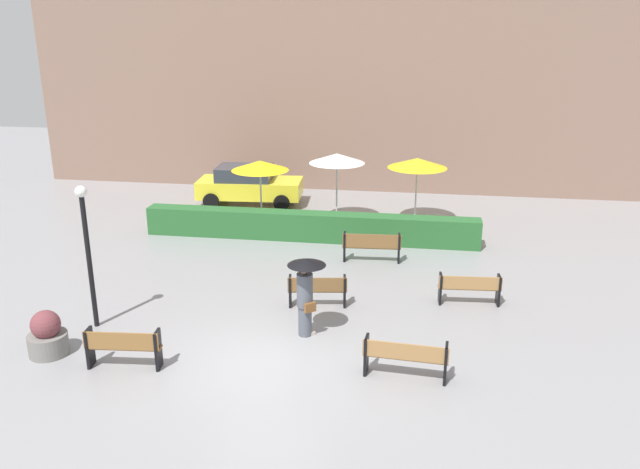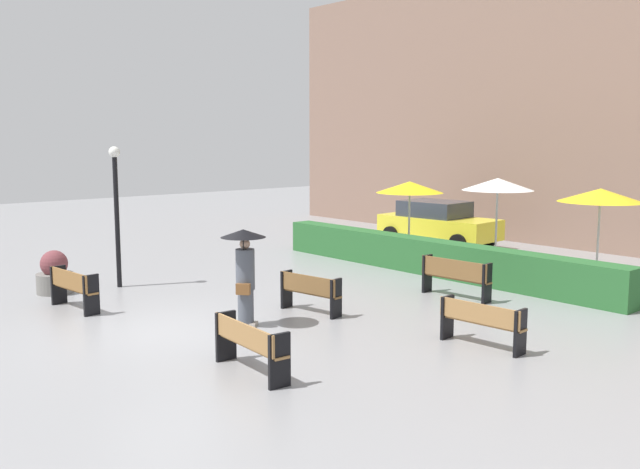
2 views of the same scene
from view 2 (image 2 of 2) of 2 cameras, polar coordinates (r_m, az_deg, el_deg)
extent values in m
plane|color=gray|center=(14.17, -12.35, -7.71)|extent=(60.00, 60.00, 0.00)
cube|color=#9E7242|center=(13.07, 13.18, -7.01)|extent=(1.65, 0.38, 0.04)
cube|color=#9E7242|center=(12.89, 12.85, -6.30)|extent=(1.64, 0.16, 0.35)
cube|color=black|center=(13.46, 10.37, -6.66)|extent=(0.09, 0.36, 0.83)
cube|color=black|center=(12.69, 16.06, -7.74)|extent=(0.09, 0.36, 0.83)
cube|color=#9E7242|center=(11.39, -5.58, -8.96)|extent=(1.79, 0.41, 0.04)
cube|color=#9E7242|center=(11.26, -6.29, -8.11)|extent=(1.78, 0.17, 0.36)
cube|color=black|center=(12.08, -7.71, -8.23)|extent=(0.09, 0.38, 0.85)
cube|color=black|center=(10.72, -3.34, -10.27)|extent=(0.09, 0.38, 0.85)
cube|color=olive|center=(16.35, -19.39, -4.19)|extent=(1.64, 0.40, 0.04)
cube|color=olive|center=(16.24, -19.89, -3.50)|extent=(1.62, 0.19, 0.40)
cube|color=black|center=(17.01, -20.59, -3.88)|extent=(0.09, 0.36, 0.89)
cube|color=black|center=(15.69, -18.20, -4.73)|extent=(0.09, 0.36, 0.89)
cube|color=brown|center=(16.89, 11.10, -3.52)|extent=(1.82, 0.35, 0.04)
cube|color=brown|center=(16.73, 10.85, -2.78)|extent=(1.81, 0.15, 0.44)
cube|color=black|center=(17.35, 8.76, -3.16)|extent=(0.08, 0.34, 0.93)
cube|color=black|center=(16.42, 13.49, -3.92)|extent=(0.08, 0.34, 0.93)
cube|color=brown|center=(15.16, -0.73, -4.79)|extent=(1.56, 0.46, 0.04)
cube|color=brown|center=(15.01, -1.07, -4.08)|extent=(1.54, 0.27, 0.38)
cube|color=black|center=(15.62, -2.75, -4.48)|extent=(0.11, 0.34, 0.84)
cube|color=black|center=(14.70, 1.32, -5.26)|extent=(0.11, 0.34, 0.84)
cylinder|color=#4C515B|center=(14.19, -6.09, -5.96)|extent=(0.32, 0.32, 0.76)
cube|color=#B2A599|center=(14.26, -5.84, -7.30)|extent=(0.41, 0.40, 0.08)
cylinder|color=#4C515B|center=(14.02, -6.14, -2.84)|extent=(0.38, 0.38, 0.82)
sphere|color=tan|center=(13.93, -6.17, -0.76)|extent=(0.21, 0.21, 0.21)
cube|color=brown|center=(13.88, -6.30, -4.47)|extent=(0.28, 0.25, 0.22)
cylinder|color=black|center=(13.88, -6.28, -1.74)|extent=(0.02, 0.02, 0.90)
cone|color=black|center=(13.81, -6.30, 0.10)|extent=(0.90, 0.90, 0.16)
cylinder|color=slate|center=(18.28, -20.85, -3.73)|extent=(0.87, 0.87, 0.49)
sphere|color=brown|center=(18.19, -20.92, -2.24)|extent=(0.65, 0.65, 0.65)
cylinder|color=black|center=(18.27, -16.26, 0.93)|extent=(0.12, 0.12, 3.30)
sphere|color=white|center=(18.15, -16.48, 6.49)|extent=(0.28, 0.28, 0.28)
cylinder|color=silver|center=(21.83, 7.30, 0.91)|extent=(0.06, 0.06, 2.26)
cone|color=yellow|center=(21.72, 7.35, 3.87)|extent=(2.07, 2.07, 0.35)
cylinder|color=silver|center=(20.76, 14.22, 0.63)|extent=(0.06, 0.06, 2.45)
cone|color=white|center=(20.64, 14.33, 4.01)|extent=(2.03, 2.03, 0.35)
cylinder|color=silver|center=(19.62, 21.79, -0.34)|extent=(0.06, 0.06, 2.29)
cone|color=yellow|center=(19.50, 21.96, 3.00)|extent=(2.16, 2.16, 0.35)
cube|color=#28602D|center=(19.63, 9.09, -1.83)|extent=(11.47, 0.70, 0.96)
cube|color=#846656|center=(25.49, 21.25, 9.96)|extent=(28.00, 1.20, 9.83)
cube|color=yellow|center=(24.81, 9.68, 0.63)|extent=(4.31, 2.03, 0.70)
cube|color=#333842|center=(24.86, 9.34, 2.10)|extent=(2.30, 1.75, 0.55)
cylinder|color=black|center=(24.80, 13.53, -0.30)|extent=(0.65, 0.26, 0.64)
cylinder|color=black|center=(23.34, 11.25, -0.74)|extent=(0.65, 0.26, 0.64)
cylinder|color=black|center=(26.39, 8.26, 0.32)|extent=(0.65, 0.26, 0.64)
cylinder|color=black|center=(25.03, 5.84, -0.05)|extent=(0.65, 0.26, 0.64)
camera|label=1|loc=(11.11, -76.59, 19.56)|focal=35.99mm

